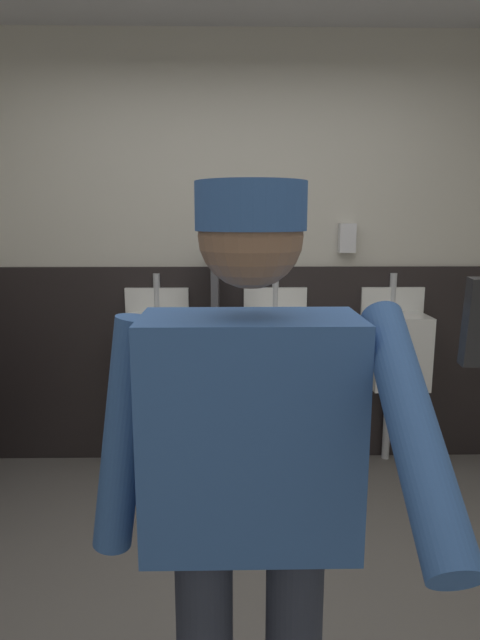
{
  "coord_description": "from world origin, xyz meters",
  "views": [
    {
      "loc": [
        -0.02,
        -1.64,
        1.59
      ],
      "look_at": [
        0.01,
        0.1,
        1.25
      ],
      "focal_mm": 29.87,
      "sensor_mm": 36.0,
      "label": 1
    }
  ],
  "objects_px": {
    "urinal_middle": "(276,349)",
    "urinal_right": "(396,349)",
    "urinal_left": "(156,350)",
    "soap_dispenser": "(347,238)",
    "person": "(250,481)"
  },
  "relations": [
    {
      "from": "urinal_left",
      "to": "urinal_middle",
      "type": "distance_m",
      "value": 0.75
    },
    {
      "from": "urinal_left",
      "to": "person",
      "type": "relative_size",
      "value": 0.75
    },
    {
      "from": "urinal_right",
      "to": "person",
      "type": "xyz_separation_m",
      "value": [
        -0.99,
        -2.09,
        0.21
      ]
    },
    {
      "from": "urinal_left",
      "to": "urinal_right",
      "type": "height_order",
      "value": "same"
    },
    {
      "from": "urinal_middle",
      "to": "soap_dispenser",
      "type": "height_order",
      "value": "soap_dispenser"
    },
    {
      "from": "person",
      "to": "urinal_right",
      "type": "bearing_deg",
      "value": 64.54
    },
    {
      "from": "urinal_middle",
      "to": "urinal_right",
      "type": "distance_m",
      "value": 0.75
    },
    {
      "from": "urinal_middle",
      "to": "person",
      "type": "height_order",
      "value": "person"
    },
    {
      "from": "soap_dispenser",
      "to": "urinal_right",
      "type": "bearing_deg",
      "value": -21.34
    },
    {
      "from": "urinal_left",
      "to": "urinal_right",
      "type": "distance_m",
      "value": 1.5
    },
    {
      "from": "urinal_left",
      "to": "urinal_middle",
      "type": "xyz_separation_m",
      "value": [
        0.75,
        0.0,
        0.0
      ]
    },
    {
      "from": "urinal_left",
      "to": "soap_dispenser",
      "type": "xyz_separation_m",
      "value": [
        1.19,
        0.12,
        0.68
      ]
    },
    {
      "from": "urinal_right",
      "to": "urinal_middle",
      "type": "bearing_deg",
      "value": 180.0
    },
    {
      "from": "urinal_left",
      "to": "urinal_right",
      "type": "relative_size",
      "value": 1.0
    },
    {
      "from": "urinal_middle",
      "to": "person",
      "type": "bearing_deg",
      "value": -96.65
    }
  ]
}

